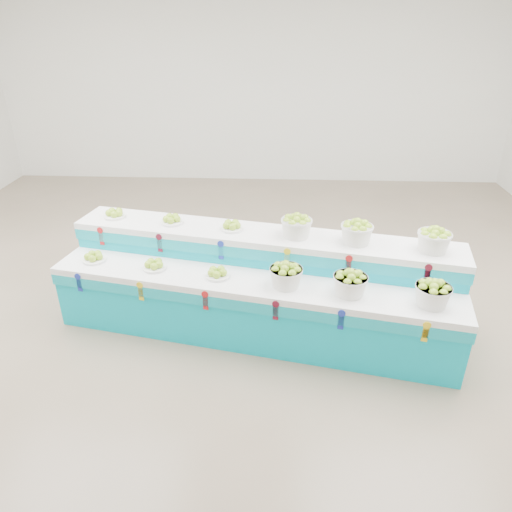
% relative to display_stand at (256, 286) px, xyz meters
% --- Properties ---
extents(ground, '(10.00, 10.00, 0.00)m').
position_rel_display_stand_xyz_m(ground, '(-0.29, 0.23, -0.51)').
color(ground, '#746651').
rests_on(ground, ground).
extents(back_wall, '(10.00, 0.00, 10.00)m').
position_rel_display_stand_xyz_m(back_wall, '(-0.29, 5.23, 1.49)').
color(back_wall, silver).
rests_on(back_wall, ground).
extents(display_stand, '(4.36, 1.91, 1.02)m').
position_rel_display_stand_xyz_m(display_stand, '(0.00, 0.00, 0.00)').
color(display_stand, '#06ADC7').
rests_on(display_stand, ground).
extents(plate_lower_left, '(0.30, 0.30, 0.11)m').
position_rel_display_stand_xyz_m(plate_lower_left, '(-1.76, 0.09, 0.26)').
color(plate_lower_left, white).
rests_on(plate_lower_left, display_stand).
extents(plate_lower_mid, '(0.30, 0.30, 0.11)m').
position_rel_display_stand_xyz_m(plate_lower_mid, '(-1.07, -0.05, 0.26)').
color(plate_lower_mid, white).
rests_on(plate_lower_mid, display_stand).
extents(plate_lower_right, '(0.30, 0.30, 0.11)m').
position_rel_display_stand_xyz_m(plate_lower_right, '(-0.38, -0.19, 0.26)').
color(plate_lower_right, white).
rests_on(plate_lower_right, display_stand).
extents(basket_lower_left, '(0.38, 0.38, 0.24)m').
position_rel_display_stand_xyz_m(basket_lower_left, '(0.31, -0.33, 0.33)').
color(basket_lower_left, silver).
rests_on(basket_lower_left, display_stand).
extents(basket_lower_mid, '(0.38, 0.38, 0.24)m').
position_rel_display_stand_xyz_m(basket_lower_mid, '(0.91, -0.45, 0.33)').
color(basket_lower_mid, silver).
rests_on(basket_lower_mid, display_stand).
extents(basket_lower_right, '(0.38, 0.38, 0.24)m').
position_rel_display_stand_xyz_m(basket_lower_right, '(1.64, -0.60, 0.33)').
color(basket_lower_right, silver).
rests_on(basket_lower_right, display_stand).
extents(plate_upper_left, '(0.30, 0.30, 0.11)m').
position_rel_display_stand_xyz_m(plate_upper_left, '(-1.65, 0.60, 0.56)').
color(plate_upper_left, white).
rests_on(plate_upper_left, display_stand).
extents(plate_upper_mid, '(0.30, 0.30, 0.11)m').
position_rel_display_stand_xyz_m(plate_upper_mid, '(-0.96, 0.46, 0.56)').
color(plate_upper_mid, white).
rests_on(plate_upper_mid, display_stand).
extents(plate_upper_right, '(0.30, 0.30, 0.11)m').
position_rel_display_stand_xyz_m(plate_upper_right, '(-0.28, 0.32, 0.56)').
color(plate_upper_right, white).
rests_on(plate_upper_right, display_stand).
extents(basket_upper_left, '(0.38, 0.38, 0.24)m').
position_rel_display_stand_xyz_m(basket_upper_left, '(0.41, 0.18, 0.63)').
color(basket_upper_left, silver).
rests_on(basket_upper_left, display_stand).
extents(basket_upper_mid, '(0.38, 0.38, 0.24)m').
position_rel_display_stand_xyz_m(basket_upper_mid, '(1.02, 0.06, 0.63)').
color(basket_upper_mid, silver).
rests_on(basket_upper_mid, display_stand).
extents(basket_upper_right, '(0.38, 0.38, 0.24)m').
position_rel_display_stand_xyz_m(basket_upper_right, '(1.75, -0.09, 0.63)').
color(basket_upper_right, silver).
rests_on(basket_upper_right, display_stand).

